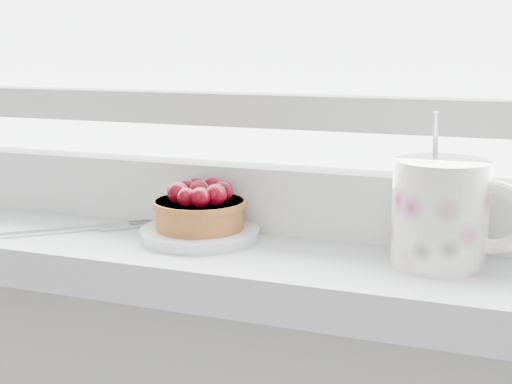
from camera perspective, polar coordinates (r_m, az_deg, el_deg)
The scene contains 4 objects.
saucer at distance 0.74m, azimuth -4.50°, elevation -3.34°, with size 0.12×0.12×0.01m, color silver.
raspberry_tart at distance 0.74m, azimuth -4.52°, elevation -1.21°, with size 0.10×0.10×0.05m.
floral_mug at distance 0.67m, azimuth 14.77°, elevation -1.50°, with size 0.13×0.10×0.14m.
fork at distance 0.80m, azimuth -15.38°, elevation -2.99°, with size 0.18×0.16×0.00m.
Camera 1 is at (0.22, 1.25, 1.14)m, focal length 50.00 mm.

